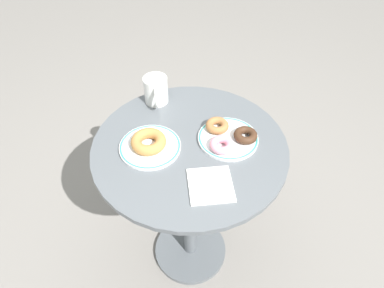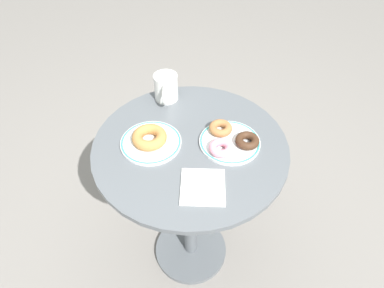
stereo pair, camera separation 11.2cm
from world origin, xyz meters
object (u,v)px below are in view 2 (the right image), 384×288
object	(u,v)px
coffee_mug	(166,88)
paper_napkin	(203,187)
donut_old_fashioned	(149,137)
plate_left	(151,142)
donut_chocolate	(247,140)
donut_cinnamon	(221,128)
donut_pink_frosted	(221,148)
plate_right	(230,142)
cafe_table	(191,186)

from	to	relation	value
coffee_mug	paper_napkin	bearing A→B (deg)	-71.05
donut_old_fashioned	plate_left	bearing A→B (deg)	49.14
donut_chocolate	donut_cinnamon	world-z (taller)	same
donut_pink_frosted	plate_right	bearing A→B (deg)	55.98
donut_pink_frosted	paper_napkin	distance (m)	0.15
donut_cinnamon	paper_napkin	bearing A→B (deg)	-103.55
paper_napkin	donut_chocolate	bearing A→B (deg)	51.59
cafe_table	plate_right	size ratio (longest dim) A/B	3.59
donut_pink_frosted	coffee_mug	xyz separation A→B (m)	(-0.20, 0.28, 0.03)
donut_cinnamon	paper_napkin	size ratio (longest dim) A/B	0.58
plate_right	coffee_mug	world-z (taller)	coffee_mug
coffee_mug	donut_old_fashioned	bearing A→B (deg)	-97.88
cafe_table	plate_left	bearing A→B (deg)	178.73
plate_left	donut_cinnamon	distance (m)	0.24
plate_left	coffee_mug	distance (m)	0.24
plate_right	donut_chocolate	xyz separation A→B (m)	(0.05, -0.01, 0.02)
donut_cinnamon	donut_chocolate	bearing A→B (deg)	-32.48
donut_chocolate	paper_napkin	size ratio (longest dim) A/B	0.58
donut_old_fashioned	donut_pink_frosted	distance (m)	0.23
donut_cinnamon	donut_pink_frosted	bearing A→B (deg)	-90.43
donut_chocolate	paper_napkin	distance (m)	0.23
paper_napkin	plate_right	bearing A→B (deg)	65.09
donut_pink_frosted	paper_napkin	xyz separation A→B (m)	(-0.06, -0.14, -0.02)
cafe_table	paper_napkin	distance (m)	0.29
paper_napkin	coffee_mug	xyz separation A→B (m)	(-0.14, 0.42, 0.05)
plate_left	donut_chocolate	xyz separation A→B (m)	(0.31, -0.00, 0.02)
plate_left	donut_chocolate	bearing A→B (deg)	-0.05
cafe_table	donut_chocolate	bearing A→B (deg)	0.81
donut_old_fashioned	coffee_mug	world-z (taller)	coffee_mug
donut_pink_frosted	coffee_mug	bearing A→B (deg)	125.63
cafe_table	donut_old_fashioned	xyz separation A→B (m)	(-0.13, -0.00, 0.25)
cafe_table	donut_pink_frosted	world-z (taller)	donut_pink_frosted
plate_right	donut_cinnamon	distance (m)	0.06
donut_pink_frosted	donut_chocolate	bearing A→B (deg)	23.92
plate_right	paper_napkin	xyz separation A→B (m)	(-0.09, -0.19, -0.00)
donut_old_fashioned	donut_pink_frosted	size ratio (longest dim) A/B	1.46
plate_right	coffee_mug	bearing A→B (deg)	134.81
cafe_table	paper_napkin	bearing A→B (deg)	-76.04
plate_right	donut_cinnamon	size ratio (longest dim) A/B	2.57
plate_left	donut_cinnamon	world-z (taller)	donut_cinnamon
donut_pink_frosted	plate_left	bearing A→B (deg)	170.48
donut_chocolate	donut_pink_frosted	xyz separation A→B (m)	(-0.09, -0.04, 0.00)
plate_right	donut_pink_frosted	size ratio (longest dim) A/B	2.57
cafe_table	paper_napkin	world-z (taller)	paper_napkin
cafe_table	donut_old_fashioned	bearing A→B (deg)	-179.67
donut_old_fashioned	donut_pink_frosted	xyz separation A→B (m)	(0.23, -0.03, -0.00)
plate_right	donut_old_fashioned	size ratio (longest dim) A/B	1.76
donut_pink_frosted	donut_cinnamon	bearing A→B (deg)	89.57
cafe_table	plate_left	distance (m)	0.27
cafe_table	coffee_mug	bearing A→B (deg)	112.41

